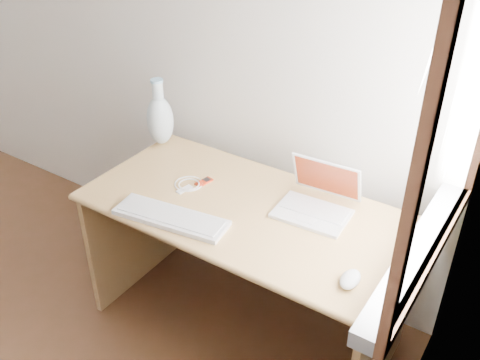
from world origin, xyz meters
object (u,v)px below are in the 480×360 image
Objects in this scene: desk at (253,234)px; vase at (160,118)px; laptop at (317,201)px; external_keyboard at (171,217)px.

vase reaches higher than desk.
laptop is 0.90× the size of vase.
vase reaches higher than external_keyboard.
desk is at bearing -171.12° from laptop.
desk is 4.41× the size of laptop.
external_keyboard is at bearing -46.45° from vase.
external_keyboard reaches higher than desk.
laptop reaches higher than external_keyboard.
desk is at bearing 50.89° from external_keyboard.
laptop is 0.92m from vase.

